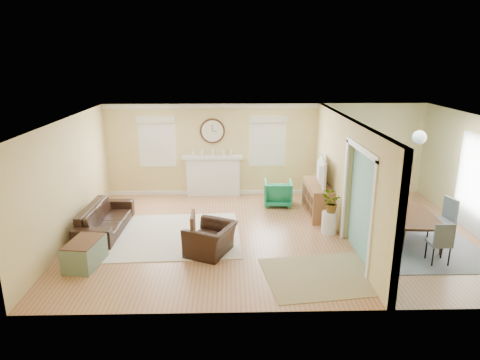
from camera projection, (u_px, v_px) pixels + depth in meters
name	position (u px, v px, depth m)	size (l,w,h in m)	color
floor	(276.00, 235.00, 9.60)	(9.00, 9.00, 0.00)	#95623E
wall_back	(266.00, 150.00, 12.12)	(9.00, 0.02, 2.60)	tan
wall_front	(299.00, 235.00, 6.36)	(9.00, 0.02, 2.60)	tan
wall_left	(67.00, 181.00, 9.13)	(0.02, 6.00, 2.60)	tan
ceiling	(279.00, 119.00, 8.87)	(9.00, 6.00, 0.02)	white
partition	(343.00, 173.00, 9.53)	(0.17, 6.00, 2.60)	tan
fireplace	(213.00, 175.00, 12.16)	(1.70, 0.30, 1.17)	white
wall_clock	(212.00, 131.00, 11.89)	(0.70, 0.07, 0.70)	#4D2717
window_left	(157.00, 138.00, 11.90)	(1.05, 0.13, 1.42)	white
window_right	(268.00, 138.00, 11.97)	(1.05, 0.13, 1.42)	white
french_doors	(479.00, 186.00, 9.41)	(0.06, 1.70, 2.20)	white
pendant	(419.00, 137.00, 9.06)	(0.30, 0.30, 0.55)	gold
rug_cream	(173.00, 235.00, 9.56)	(2.94, 2.55, 0.02)	silver
rug_jute	(321.00, 276.00, 7.80)	(2.02, 1.65, 0.01)	tan
rug_grey	(409.00, 239.00, 9.35)	(2.52, 3.15, 0.01)	slate
sofa	(105.00, 218.00, 9.72)	(2.10, 0.82, 0.61)	black
eames_chair	(211.00, 239.00, 8.62)	(0.96, 0.84, 0.62)	black
green_chair	(278.00, 193.00, 11.43)	(0.72, 0.74, 0.68)	#0B7F58
trunk	(85.00, 253.00, 8.13)	(0.66, 0.95, 0.51)	slate
credenza	(317.00, 199.00, 10.74)	(0.52, 1.53, 0.80)	olive
tv	(318.00, 171.00, 10.54)	(1.14, 0.15, 0.65)	black
garden_stool	(329.00, 223.00, 9.62)	(0.34, 0.34, 0.50)	white
potted_plant	(330.00, 202.00, 9.49)	(0.42, 0.36, 0.46)	#337F33
dining_table	(411.00, 227.00, 9.27)	(1.72, 0.96, 0.60)	#4D2717
dining_chair_n	(392.00, 200.00, 10.19)	(0.51, 0.51, 0.94)	slate
dining_chair_s	(439.00, 238.00, 8.17)	(0.39, 0.39, 0.86)	slate
dining_chair_w	(382.00, 214.00, 9.16)	(0.53, 0.53, 1.02)	white
dining_chair_e	(442.00, 216.00, 9.15)	(0.50, 0.50, 0.96)	slate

